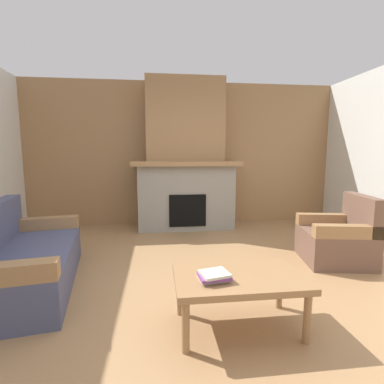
# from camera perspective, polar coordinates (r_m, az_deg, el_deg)

# --- Properties ---
(ground) EXTENTS (9.00, 9.00, 0.00)m
(ground) POSITION_cam_1_polar(r_m,az_deg,el_deg) (3.01, 3.82, -19.32)
(ground) COLOR #9E754C
(wall_back_wood_panel) EXTENTS (6.00, 0.12, 2.70)m
(wall_back_wood_panel) POSITION_cam_1_polar(r_m,az_deg,el_deg) (5.66, -1.71, 7.52)
(wall_back_wood_panel) COLOR #997047
(wall_back_wood_panel) RESTS_ON ground
(fireplace) EXTENTS (1.90, 0.82, 2.70)m
(fireplace) POSITION_cam_1_polar(r_m,az_deg,el_deg) (5.28, -1.33, 5.49)
(fireplace) COLOR gray
(fireplace) RESTS_ON ground
(couch) EXTENTS (1.13, 1.91, 0.85)m
(couch) POSITION_cam_1_polar(r_m,az_deg,el_deg) (3.45, -30.67, -11.63)
(couch) COLOR #474C6B
(couch) RESTS_ON ground
(armchair) EXTENTS (0.88, 0.88, 0.85)m
(armchair) POSITION_cam_1_polar(r_m,az_deg,el_deg) (4.11, 27.06, -8.28)
(armchair) COLOR brown
(armchair) RESTS_ON ground
(coffee_table) EXTENTS (1.00, 0.60, 0.43)m
(coffee_table) POSITION_cam_1_polar(r_m,az_deg,el_deg) (2.36, 9.31, -17.18)
(coffee_table) COLOR #997047
(coffee_table) RESTS_ON ground
(book_stack_near_edge) EXTENTS (0.25, 0.23, 0.06)m
(book_stack_near_edge) POSITION_cam_1_polar(r_m,az_deg,el_deg) (2.23, 4.45, -16.25)
(book_stack_near_edge) COLOR beige
(book_stack_near_edge) RESTS_ON coffee_table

